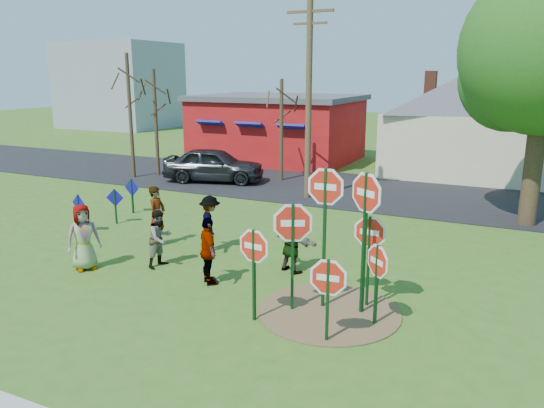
{
  "coord_description": "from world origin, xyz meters",
  "views": [
    {
      "loc": [
        8.02,
        -11.39,
        5.19
      ],
      "look_at": [
        1.8,
        1.74,
        1.59
      ],
      "focal_mm": 35.0,
      "sensor_mm": 36.0,
      "label": 1
    }
  ],
  "objects": [
    {
      "name": "cream_house",
      "position": [
        5.5,
        18.0,
        2.92
      ],
      "size": [
        9.4,
        9.4,
        6.5
      ],
      "color": "beige",
      "rests_on": "ground"
    },
    {
      "name": "distant_building",
      "position": [
        -28.0,
        30.0,
        4.0
      ],
      "size": [
        10.0,
        8.0,
        8.0
      ],
      "primitive_type": "cube",
      "color": "#8C939E",
      "rests_on": "ground"
    },
    {
      "name": "suv",
      "position": [
        -5.4,
        10.35,
        0.86
      ],
      "size": [
        5.17,
        3.13,
        1.65
      ],
      "primitive_type": "imported",
      "rotation": [
        0.0,
        0.0,
        1.83
      ],
      "color": "#2F3034",
      "rests_on": "road"
    },
    {
      "name": "red_building",
      "position": [
        -5.5,
        17.99,
        1.97
      ],
      "size": [
        9.4,
        7.69,
        3.9
      ],
      "color": "#A71012",
      "rests_on": "ground"
    },
    {
      "name": "person_a",
      "position": [
        -2.37,
        -1.3,
        0.9
      ],
      "size": [
        0.95,
        1.05,
        1.81
      ],
      "primitive_type": "imported",
      "rotation": [
        0.0,
        0.0,
        1.03
      ],
      "color": "#43568C",
      "rests_on": "ground"
    },
    {
      "name": "utility_pole",
      "position": [
        -0.04,
        9.13,
        4.25
      ],
      "size": [
        1.98,
        0.25,
        8.08
      ],
      "rotation": [
        0.0,
        0.0,
        -0.03
      ],
      "color": "#4C3823",
      "rests_on": "ground"
    },
    {
      "name": "blue_diamond_b",
      "position": [
        -4.96,
        1.15,
        0.83
      ],
      "size": [
        0.6,
        0.1,
        1.33
      ],
      "rotation": [
        0.0,
        0.0,
        -0.13
      ],
      "color": "#103B18",
      "rests_on": "ground"
    },
    {
      "name": "person_e",
      "position": [
        1.22,
        -0.74,
        0.87
      ],
      "size": [
        1.04,
        0.99,
        1.73
      ],
      "primitive_type": "imported",
      "rotation": [
        0.0,
        0.0,
        2.41
      ],
      "color": "#4B315A",
      "rests_on": "ground"
    },
    {
      "name": "stop_sign_e",
      "position": [
        4.9,
        -2.26,
        1.23
      ],
      "size": [
        1.01,
        0.14,
        1.85
      ],
      "rotation": [
        0.0,
        0.0,
        0.12
      ],
      "color": "#103B18",
      "rests_on": "ground"
    },
    {
      "name": "person_d",
      "position": [
        -0.11,
        1.48,
        0.84
      ],
      "size": [
        1.14,
        1.24,
        1.68
      ],
      "primitive_type": "imported",
      "rotation": [
        0.0,
        0.0,
        2.2
      ],
      "color": "#2E2E32",
      "rests_on": "ground"
    },
    {
      "name": "stop_sign_a",
      "position": [
        3.17,
        -2.04,
        1.49
      ],
      "size": [
        0.98,
        0.15,
        2.17
      ],
      "rotation": [
        0.0,
        0.0,
        -0.13
      ],
      "color": "#103B18",
      "rests_on": "ground"
    },
    {
      "name": "person_b",
      "position": [
        -1.86,
        1.24,
        0.93
      ],
      "size": [
        0.5,
        0.71,
        1.86
      ],
      "primitive_type": "imported",
      "rotation": [
        0.0,
        0.0,
        1.66
      ],
      "color": "#2A7F62",
      "rests_on": "ground"
    },
    {
      "name": "road",
      "position": [
        0.0,
        11.5,
        0.02
      ],
      "size": [
        120.0,
        7.5,
        0.04
      ],
      "primitive_type": "cube",
      "color": "black",
      "rests_on": "ground"
    },
    {
      "name": "ground",
      "position": [
        0.0,
        0.0,
        0.0
      ],
      "size": [
        120.0,
        120.0,
        0.0
      ],
      "primitive_type": "plane",
      "color": "#31611B",
      "rests_on": "ground"
    },
    {
      "name": "stop_sign_g",
      "position": [
        3.71,
        -1.24,
        1.81
      ],
      "size": [
        1.07,
        0.53,
        2.62
      ],
      "rotation": [
        0.0,
        0.0,
        0.45
      ],
      "color": "#103B18",
      "rests_on": "ground"
    },
    {
      "name": "bare_tree_mid",
      "position": [
        -8.93,
        10.59,
        3.48
      ],
      "size": [
        1.8,
        1.8,
        5.38
      ],
      "color": "#382819",
      "rests_on": "ground"
    },
    {
      "name": "stop_sign_c",
      "position": [
        5.17,
        -0.72,
        2.35
      ],
      "size": [
        1.03,
        0.63,
        3.33
      ],
      "rotation": [
        0.0,
        0.0,
        -0.54
      ],
      "color": "#103B18",
      "rests_on": "ground"
    },
    {
      "name": "blue_diamond_d",
      "position": [
        -5.11,
        3.97,
        0.82
      ],
      "size": [
        0.69,
        0.07,
        1.33
      ],
      "rotation": [
        0.0,
        0.0,
        -0.05
      ],
      "color": "#103B18",
      "rests_on": "ground"
    },
    {
      "name": "bare_tree_west",
      "position": [
        -9.69,
        9.58,
        3.97
      ],
      "size": [
        1.8,
        1.8,
        6.14
      ],
      "color": "#382819",
      "rests_on": "ground"
    },
    {
      "name": "person_f",
      "position": [
        2.75,
        0.94,
        0.83
      ],
      "size": [
        1.61,
        1.09,
        1.66
      ],
      "primitive_type": "imported",
      "rotation": [
        0.0,
        0.0,
        2.71
      ],
      "color": "#205332",
      "rests_on": "ground"
    },
    {
      "name": "blue_diamond_c",
      "position": [
        -4.69,
        2.56,
        0.78
      ],
      "size": [
        0.62,
        0.21,
        1.26
      ],
      "rotation": [
        0.0,
        0.0,
        0.3
      ],
      "color": "#103B18",
      "rests_on": "ground"
    },
    {
      "name": "stop_sign_b",
      "position": [
        4.28,
        -0.79,
        2.46
      ],
      "size": [
        1.12,
        0.08,
        3.36
      ],
      "rotation": [
        0.0,
        0.0,
        0.04
      ],
      "color": "#103B18",
      "rests_on": "ground"
    },
    {
      "name": "stop_sign_d",
      "position": [
        5.18,
        -0.32,
        1.61
      ],
      "size": [
        0.99,
        0.07,
        2.26
      ],
      "rotation": [
        0.0,
        0.0,
        -0.03
      ],
      "color": "#103B18",
      "rests_on": "ground"
    },
    {
      "name": "person_c",
      "position": [
        -0.66,
        -0.22,
        0.8
      ],
      "size": [
        0.73,
        0.87,
        1.6
      ],
      "primitive_type": "imported",
      "rotation": [
        0.0,
        0.0,
        1.4
      ],
      "color": "brown",
      "rests_on": "ground"
    },
    {
      "name": "bare_tree_east",
      "position": [
        -2.6,
        12.1,
        3.18
      ],
      "size": [
        1.8,
        1.8,
        4.92
      ],
      "color": "#382819",
      "rests_on": "ground"
    },
    {
      "name": "dirt_patch",
      "position": [
        4.5,
        -1.0,
        0.01
      ],
      "size": [
        3.2,
        3.2,
        0.03
      ],
      "primitive_type": "cylinder",
      "color": "brown",
      "rests_on": "ground"
    },
    {
      "name": "stop_sign_f",
      "position": [
        5.58,
        -1.14,
        1.31
      ],
      "size": [
        0.74,
        0.64,
        1.9
      ],
      "rotation": [
        0.0,
        0.0,
        -0.71
      ],
      "color": "#103B18",
      "rests_on": "ground"
    }
  ]
}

